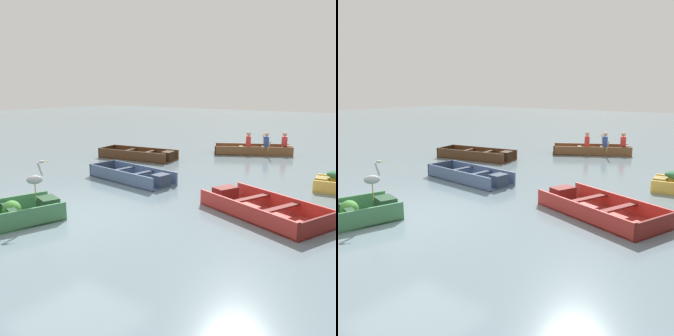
# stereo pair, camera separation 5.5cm
# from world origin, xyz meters

# --- Properties ---
(ground_plane) EXTENTS (80.00, 80.00, 0.00)m
(ground_plane) POSITION_xyz_m (0.00, 0.00, 0.00)
(ground_plane) COLOR slate
(skiff_slate_blue_near_moored) EXTENTS (2.88, 1.28, 0.38)m
(skiff_slate_blue_near_moored) POSITION_xyz_m (-1.03, 3.09, 0.13)
(skiff_slate_blue_near_moored) COLOR #475B7F
(skiff_slate_blue_near_moored) RESTS_ON ground
(skiff_red_mid_moored) EXTENTS (3.04, 2.09, 0.36)m
(skiff_red_mid_moored) POSITION_xyz_m (3.10, 2.57, 0.12)
(skiff_red_mid_moored) COLOR #AD2D28
(skiff_red_mid_moored) RESTS_ON ground
(skiff_dark_varnish_outer_moored) EXTENTS (3.17, 1.60, 0.38)m
(skiff_dark_varnish_outer_moored) POSITION_xyz_m (-3.29, 5.96, 0.13)
(skiff_dark_varnish_outer_moored) COLOR #4C2D19
(skiff_dark_varnish_outer_moored) RESTS_ON ground
(rowboat_wooden_brown_with_crew) EXTENTS (3.24, 2.50, 0.93)m
(rowboat_wooden_brown_with_crew) POSITION_xyz_m (-0.13, 9.80, 0.22)
(rowboat_wooden_brown_with_crew) COLOR brown
(rowboat_wooden_brown_with_crew) RESTS_ON ground
(heron_on_dinghy) EXTENTS (0.33, 0.41, 0.84)m
(heron_on_dinghy) POSITION_xyz_m (-0.41, -0.58, 0.88)
(heron_on_dinghy) COLOR olive
(heron_on_dinghy) RESTS_ON dinghy_green_foreground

